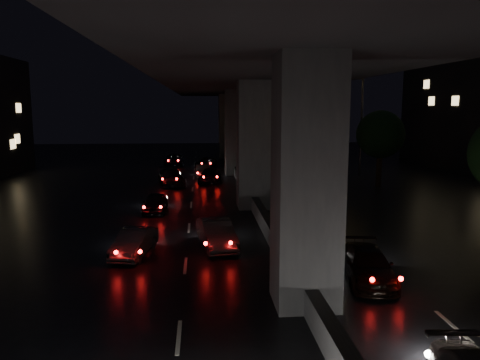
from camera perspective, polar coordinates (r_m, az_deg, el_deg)
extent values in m
plane|color=black|center=(25.36, 2.88, -5.68)|extent=(120.00, 120.00, 0.00)
cube|color=#373739|center=(14.89, 8.12, -0.33)|extent=(2.00, 2.00, 8.00)
cube|color=#373739|center=(29.61, 1.64, 4.28)|extent=(2.00, 2.00, 8.00)
cube|color=#373739|center=(44.51, -0.53, 5.81)|extent=(2.00, 2.00, 8.00)
cube|color=#373739|center=(59.47, -1.62, 6.57)|extent=(2.00, 2.00, 8.00)
cube|color=black|center=(29.61, 1.69, 13.48)|extent=(12.00, 80.00, 1.50)
cube|color=#373739|center=(29.66, -9.95, 15.78)|extent=(0.40, 80.00, 1.00)
cube|color=#373739|center=(30.93, 12.84, 15.40)|extent=(0.40, 80.00, 1.00)
cube|color=#373739|center=(30.10, 1.61, -2.52)|extent=(0.45, 70.00, 0.85)
cylinder|color=black|center=(39.36, 16.57, 1.24)|extent=(0.44, 0.44, 2.80)
sphere|color=black|center=(39.10, 16.75, 5.35)|extent=(3.80, 3.80, 3.80)
cylinder|color=black|center=(54.47, 10.47, 3.48)|extent=(0.44, 0.44, 2.80)
sphere|color=black|center=(54.29, 10.55, 6.45)|extent=(3.80, 3.80, 3.80)
cylinder|color=#2D2D33|center=(44.88, 14.56, 6.19)|extent=(0.18, 0.18, 9.00)
cube|color=#2D2D33|center=(44.57, 13.42, 11.88)|extent=(2.40, 0.10, 0.10)
sphere|color=gold|center=(44.23, 12.03, 11.69)|extent=(0.44, 0.44, 0.44)
imported|color=black|center=(18.19, 15.30, -9.96)|extent=(2.26, 4.27, 1.18)
imported|color=#262729|center=(20.91, -12.79, -7.45)|extent=(1.82, 3.60, 1.13)
imported|color=#242527|center=(21.52, -2.87, -6.59)|extent=(1.93, 3.99, 1.26)
imported|color=black|center=(29.07, -10.30, -2.78)|extent=(1.43, 3.38, 1.14)
imported|color=black|center=(39.08, -8.38, 0.38)|extent=(2.68, 4.85, 1.33)
imported|color=black|center=(39.93, -3.69, 0.60)|extent=(2.30, 4.02, 1.29)
imported|color=#544C49|center=(42.64, -4.52, 1.04)|extent=(1.50, 3.64, 1.17)
imported|color=black|center=(50.01, -4.17, 2.13)|extent=(2.64, 4.15, 1.06)
imported|color=black|center=(52.13, -8.02, 2.46)|extent=(2.13, 4.60, 1.28)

